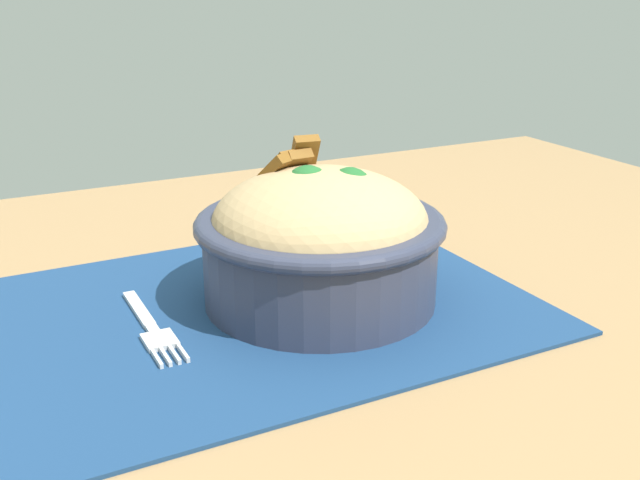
# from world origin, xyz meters

# --- Properties ---
(table) EXTENTS (1.25, 0.79, 0.77)m
(table) POSITION_xyz_m (0.00, 0.00, 0.70)
(table) COLOR #99754C
(table) RESTS_ON ground_plane
(placemat) EXTENTS (0.41, 0.31, 0.00)m
(placemat) POSITION_xyz_m (0.00, 0.01, 0.77)
(placemat) COLOR navy
(placemat) RESTS_ON table
(bowl) EXTENTS (0.22, 0.22, 0.12)m
(bowl) POSITION_xyz_m (-0.05, 0.02, 0.82)
(bowl) COLOR #2D3347
(bowl) RESTS_ON placemat
(fork) EXTENTS (0.02, 0.13, 0.00)m
(fork) POSITION_xyz_m (0.09, 0.02, 0.77)
(fork) COLOR silver
(fork) RESTS_ON placemat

